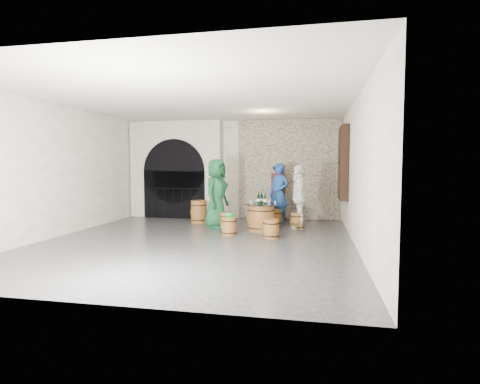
% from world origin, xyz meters
% --- Properties ---
extents(ground, '(8.00, 8.00, 0.00)m').
position_xyz_m(ground, '(0.00, 0.00, 0.00)').
color(ground, '#29292C').
rests_on(ground, ground).
extents(wall_back, '(8.00, 0.00, 8.00)m').
position_xyz_m(wall_back, '(0.00, 4.00, 1.60)').
color(wall_back, silver).
rests_on(wall_back, ground).
extents(wall_front, '(8.00, 0.00, 8.00)m').
position_xyz_m(wall_front, '(0.00, -4.00, 1.60)').
color(wall_front, silver).
rests_on(wall_front, ground).
extents(wall_left, '(0.00, 8.00, 8.00)m').
position_xyz_m(wall_left, '(-3.50, 0.00, 1.60)').
color(wall_left, silver).
rests_on(wall_left, ground).
extents(wall_right, '(0.00, 8.00, 8.00)m').
position_xyz_m(wall_right, '(3.50, 0.00, 1.60)').
color(wall_right, silver).
rests_on(wall_right, ground).
extents(ceiling, '(8.00, 8.00, 0.00)m').
position_xyz_m(ceiling, '(0.00, 0.00, 3.20)').
color(ceiling, beige).
rests_on(ceiling, wall_back).
extents(stone_facing_panel, '(3.20, 0.12, 3.18)m').
position_xyz_m(stone_facing_panel, '(1.80, 3.94, 1.60)').
color(stone_facing_panel, '#A19981').
rests_on(stone_facing_panel, ground).
extents(arched_opening, '(3.10, 0.60, 3.19)m').
position_xyz_m(arched_opening, '(-1.90, 3.74, 1.58)').
color(arched_opening, silver).
rests_on(arched_opening, ground).
extents(shuttered_window, '(0.23, 1.10, 2.00)m').
position_xyz_m(shuttered_window, '(3.38, 2.40, 1.80)').
color(shuttered_window, black).
rests_on(shuttered_window, wall_right).
extents(barrel_table, '(0.92, 0.92, 0.71)m').
position_xyz_m(barrel_table, '(1.25, 1.66, 0.35)').
color(barrel_table, brown).
rests_on(barrel_table, ground).
extents(barrel_stool_left, '(0.41, 0.41, 0.45)m').
position_xyz_m(barrel_stool_left, '(0.22, 1.79, 0.22)').
color(barrel_stool_left, brown).
rests_on(barrel_stool_left, ground).
extents(barrel_stool_far, '(0.41, 0.41, 0.45)m').
position_xyz_m(barrel_stool_far, '(1.53, 2.65, 0.22)').
color(barrel_stool_far, brown).
rests_on(barrel_stool_far, ground).
extents(barrel_stool_right, '(0.41, 0.41, 0.45)m').
position_xyz_m(barrel_stool_right, '(2.18, 2.11, 0.22)').
color(barrel_stool_right, brown).
rests_on(barrel_stool_right, ground).
extents(barrel_stool_near_right, '(0.41, 0.41, 0.45)m').
position_xyz_m(barrel_stool_near_right, '(1.62, 0.69, 0.22)').
color(barrel_stool_near_right, brown).
rests_on(barrel_stool_near_right, ground).
extents(barrel_stool_near_left, '(0.41, 0.41, 0.45)m').
position_xyz_m(barrel_stool_near_left, '(0.55, 0.90, 0.22)').
color(barrel_stool_near_left, brown).
rests_on(barrel_stool_near_left, ground).
extents(green_cap, '(0.26, 0.22, 0.12)m').
position_xyz_m(green_cap, '(0.55, 0.90, 0.50)').
color(green_cap, '#0C8B34').
rests_on(green_cap, barrel_stool_near_left).
extents(person_green, '(0.81, 1.05, 1.91)m').
position_xyz_m(person_green, '(-0.01, 1.82, 0.95)').
color(person_green, '#134324').
rests_on(person_green, ground).
extents(person_blue, '(0.78, 0.71, 1.80)m').
position_xyz_m(person_blue, '(1.60, 2.90, 0.90)').
color(person_blue, navy).
rests_on(person_blue, ground).
extents(person_white, '(0.50, 1.06, 1.76)m').
position_xyz_m(person_white, '(2.22, 2.13, 0.88)').
color(person_white, white).
rests_on(person_white, ground).
extents(wine_bottle_left, '(0.08, 0.08, 0.32)m').
position_xyz_m(wine_bottle_left, '(1.17, 1.73, 0.84)').
color(wine_bottle_left, black).
rests_on(wine_bottle_left, barrel_table).
extents(wine_bottle_center, '(0.08, 0.08, 0.32)m').
position_xyz_m(wine_bottle_center, '(1.35, 1.64, 0.84)').
color(wine_bottle_center, black).
rests_on(wine_bottle_center, barrel_table).
extents(wine_bottle_right, '(0.08, 0.08, 0.32)m').
position_xyz_m(wine_bottle_right, '(1.23, 1.85, 0.84)').
color(wine_bottle_right, black).
rests_on(wine_bottle_right, barrel_table).
extents(tasting_glass_a, '(0.05, 0.05, 0.10)m').
position_xyz_m(tasting_glass_a, '(1.01, 1.48, 0.76)').
color(tasting_glass_a, orange).
rests_on(tasting_glass_a, barrel_table).
extents(tasting_glass_b, '(0.05, 0.05, 0.10)m').
position_xyz_m(tasting_glass_b, '(1.47, 1.66, 0.76)').
color(tasting_glass_b, orange).
rests_on(tasting_glass_b, barrel_table).
extents(tasting_glass_c, '(0.05, 0.05, 0.10)m').
position_xyz_m(tasting_glass_c, '(1.10, 1.80, 0.76)').
color(tasting_glass_c, orange).
rests_on(tasting_glass_c, barrel_table).
extents(tasting_glass_d, '(0.05, 0.05, 0.10)m').
position_xyz_m(tasting_glass_d, '(1.42, 1.80, 0.76)').
color(tasting_glass_d, orange).
rests_on(tasting_glass_d, barrel_table).
extents(tasting_glass_e, '(0.05, 0.05, 0.10)m').
position_xyz_m(tasting_glass_e, '(1.63, 1.53, 0.76)').
color(tasting_glass_e, orange).
rests_on(tasting_glass_e, barrel_table).
extents(tasting_glass_f, '(0.05, 0.05, 0.10)m').
position_xyz_m(tasting_glass_f, '(0.95, 1.73, 0.76)').
color(tasting_glass_f, orange).
rests_on(tasting_glass_f, barrel_table).
extents(side_barrel, '(0.51, 0.51, 0.68)m').
position_xyz_m(side_barrel, '(-0.79, 2.65, 0.34)').
color(side_barrel, brown).
rests_on(side_barrel, ground).
extents(corking_press, '(0.72, 0.45, 1.71)m').
position_xyz_m(corking_press, '(1.51, 3.55, 1.00)').
color(corking_press, '#4D0C0E').
rests_on(corking_press, ground).
extents(control_box, '(0.18, 0.10, 0.22)m').
position_xyz_m(control_box, '(2.05, 3.86, 1.35)').
color(control_box, silver).
rests_on(control_box, wall_back).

